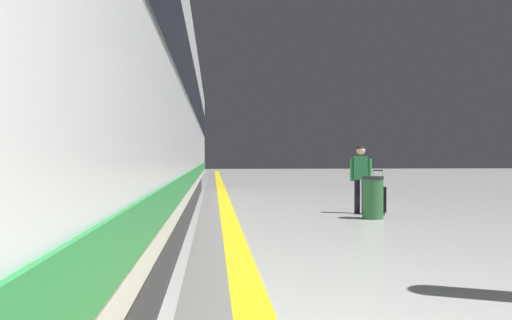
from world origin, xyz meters
TOP-DOWN VIEW (x-y plane):
  - safety_line_strip at (-0.77, 10.00)m, footprint 0.36×80.00m
  - tactile_edge_band at (-1.11, 10.00)m, footprint 0.64×80.00m
  - high_speed_train at (-2.89, 8.93)m, footprint 2.94×28.00m
  - passenger_near at (2.34, 12.62)m, footprint 0.48×0.27m
  - suitcase_near at (2.66, 12.36)m, footprint 0.42×0.31m
  - waste_bin at (2.30, 11.55)m, footprint 0.46×0.46m

SIDE VIEW (x-z plane):
  - tactile_edge_band at x=-1.11m, z-range 0.00..0.01m
  - safety_line_strip at x=-0.77m, z-range 0.00..0.01m
  - suitcase_near at x=2.66m, z-range -0.17..0.86m
  - waste_bin at x=2.30m, z-range 0.00..0.91m
  - passenger_near at x=2.34m, z-range 0.13..1.71m
  - high_speed_train at x=-2.89m, z-range 0.01..4.99m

